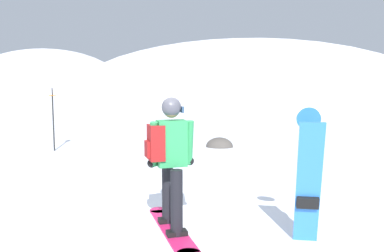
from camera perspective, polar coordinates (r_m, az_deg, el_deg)
The scene contains 7 objects.
ground_plane at distance 5.98m, azimuth -5.05°, elevation -12.37°, with size 300.00×300.00×0.00m, color white.
ridge_peak_main at distance 36.53m, azimuth 7.47°, elevation 3.59°, with size 31.28×28.15×10.48m.
ridge_peak_far at distance 60.33m, azimuth -19.57°, elevation 4.47°, with size 22.42×20.18×11.83m.
snowboarder_main at distance 5.19m, azimuth -3.18°, elevation -4.78°, with size 0.95×1.69×1.71m.
spare_snowboard at distance 4.93m, azimuth 15.90°, elevation -6.83°, with size 0.28×0.43×1.62m.
piste_marker_near at distance 11.54m, azimuth -18.77°, elevation 1.64°, with size 0.20×0.20×1.75m.
rock_dark at distance 11.69m, azimuth 3.84°, elevation -2.91°, with size 0.77×0.66×0.54m.
Camera 1 is at (1.36, -5.48, 1.95)m, focal length 38.34 mm.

